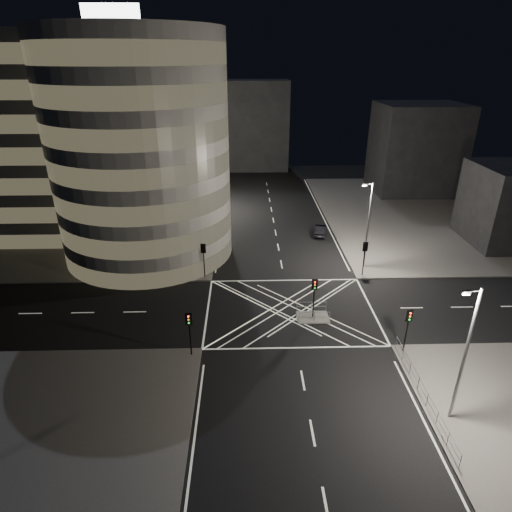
{
  "coord_description": "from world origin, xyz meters",
  "views": [
    {
      "loc": [
        -4.27,
        -35.33,
        22.42
      ],
      "look_at": [
        -3.13,
        6.02,
        3.0
      ],
      "focal_mm": 30.0,
      "sensor_mm": 36.0,
      "label": 1
    }
  ],
  "objects_px": {
    "traffic_signal_nr": "(408,323)",
    "traffic_signal_fr": "(365,252)",
    "traffic_signal_nl": "(189,326)",
    "street_lamp_right_near": "(465,352)",
    "central_island": "(313,317)",
    "street_lamp_left_far": "(211,176)",
    "traffic_signal_fl": "(204,254)",
    "street_lamp_left_near": "(201,215)",
    "traffic_signal_island": "(314,291)",
    "sedan": "(320,230)",
    "street_lamp_right_far": "(368,223)"
  },
  "relations": [
    {
      "from": "street_lamp_right_near",
      "to": "sedan",
      "type": "height_order",
      "value": "street_lamp_right_near"
    },
    {
      "from": "street_lamp_right_near",
      "to": "street_lamp_right_far",
      "type": "bearing_deg",
      "value": 90.0
    },
    {
      "from": "street_lamp_right_near",
      "to": "traffic_signal_fl",
      "type": "bearing_deg",
      "value": 131.24
    },
    {
      "from": "traffic_signal_fl",
      "to": "traffic_signal_nr",
      "type": "height_order",
      "value": "same"
    },
    {
      "from": "traffic_signal_nl",
      "to": "street_lamp_right_far",
      "type": "distance_m",
      "value": 24.27
    },
    {
      "from": "traffic_signal_island",
      "to": "sedan",
      "type": "bearing_deg",
      "value": 78.85
    },
    {
      "from": "traffic_signal_island",
      "to": "street_lamp_right_near",
      "type": "distance_m",
      "value": 14.78
    },
    {
      "from": "central_island",
      "to": "street_lamp_left_near",
      "type": "distance_m",
      "value": 18.52
    },
    {
      "from": "traffic_signal_fl",
      "to": "street_lamp_right_far",
      "type": "xyz_separation_m",
      "value": [
        18.24,
        2.2,
        2.63
      ]
    },
    {
      "from": "street_lamp_right_near",
      "to": "sedan",
      "type": "xyz_separation_m",
      "value": [
        -3.38,
        33.07,
        -4.86
      ]
    },
    {
      "from": "traffic_signal_nr",
      "to": "traffic_signal_island",
      "type": "relative_size",
      "value": 1.0
    },
    {
      "from": "traffic_signal_nl",
      "to": "street_lamp_right_near",
      "type": "distance_m",
      "value": 19.78
    },
    {
      "from": "traffic_signal_nr",
      "to": "street_lamp_right_far",
      "type": "height_order",
      "value": "street_lamp_right_far"
    },
    {
      "from": "street_lamp_left_far",
      "to": "street_lamp_right_far",
      "type": "bearing_deg",
      "value": -48.06
    },
    {
      "from": "street_lamp_left_far",
      "to": "street_lamp_right_far",
      "type": "relative_size",
      "value": 1.0
    },
    {
      "from": "traffic_signal_nl",
      "to": "street_lamp_right_near",
      "type": "height_order",
      "value": "street_lamp_right_near"
    },
    {
      "from": "traffic_signal_fl",
      "to": "traffic_signal_nr",
      "type": "bearing_deg",
      "value": -37.69
    },
    {
      "from": "traffic_signal_nr",
      "to": "traffic_signal_fr",
      "type": "bearing_deg",
      "value": 90.0
    },
    {
      "from": "traffic_signal_nr",
      "to": "traffic_signal_island",
      "type": "height_order",
      "value": "same"
    },
    {
      "from": "traffic_signal_fr",
      "to": "street_lamp_left_far",
      "type": "distance_m",
      "value": 29.63
    },
    {
      "from": "street_lamp_right_near",
      "to": "street_lamp_left_far",
      "type": "bearing_deg",
      "value": 113.21
    },
    {
      "from": "traffic_signal_island",
      "to": "street_lamp_left_far",
      "type": "bearing_deg",
      "value": 109.95
    },
    {
      "from": "traffic_signal_fr",
      "to": "street_lamp_left_near",
      "type": "height_order",
      "value": "street_lamp_left_near"
    },
    {
      "from": "traffic_signal_fl",
      "to": "street_lamp_left_far",
      "type": "bearing_deg",
      "value": 91.57
    },
    {
      "from": "central_island",
      "to": "street_lamp_right_far",
      "type": "relative_size",
      "value": 0.3
    },
    {
      "from": "central_island",
      "to": "traffic_signal_nl",
      "type": "distance_m",
      "value": 12.36
    },
    {
      "from": "central_island",
      "to": "street_lamp_right_near",
      "type": "xyz_separation_m",
      "value": [
        7.44,
        -12.5,
        5.47
      ]
    },
    {
      "from": "traffic_signal_nl",
      "to": "street_lamp_right_far",
      "type": "height_order",
      "value": "street_lamp_right_far"
    },
    {
      "from": "traffic_signal_nl",
      "to": "street_lamp_left_near",
      "type": "xyz_separation_m",
      "value": [
        -0.64,
        18.8,
        2.63
      ]
    },
    {
      "from": "central_island",
      "to": "street_lamp_right_near",
      "type": "height_order",
      "value": "street_lamp_right_near"
    },
    {
      "from": "traffic_signal_fl",
      "to": "street_lamp_right_far",
      "type": "bearing_deg",
      "value": 6.88
    },
    {
      "from": "traffic_signal_island",
      "to": "sedan",
      "type": "distance_m",
      "value": 21.08
    },
    {
      "from": "traffic_signal_fl",
      "to": "street_lamp_left_far",
      "type": "height_order",
      "value": "street_lamp_left_far"
    },
    {
      "from": "central_island",
      "to": "traffic_signal_fr",
      "type": "xyz_separation_m",
      "value": [
        6.8,
        8.3,
        2.84
      ]
    },
    {
      "from": "traffic_signal_fr",
      "to": "street_lamp_left_near",
      "type": "distance_m",
      "value": 19.14
    },
    {
      "from": "street_lamp_left_near",
      "to": "traffic_signal_fl",
      "type": "bearing_deg",
      "value": -83.03
    },
    {
      "from": "central_island",
      "to": "street_lamp_left_far",
      "type": "height_order",
      "value": "street_lamp_left_far"
    },
    {
      "from": "traffic_signal_island",
      "to": "street_lamp_left_near",
      "type": "bearing_deg",
      "value": 130.27
    },
    {
      "from": "traffic_signal_fl",
      "to": "central_island",
      "type": "bearing_deg",
      "value": -37.54
    },
    {
      "from": "street_lamp_left_far",
      "to": "street_lamp_right_far",
      "type": "height_order",
      "value": "same"
    },
    {
      "from": "traffic_signal_nr",
      "to": "street_lamp_right_near",
      "type": "distance_m",
      "value": 7.69
    },
    {
      "from": "traffic_signal_fl",
      "to": "traffic_signal_nr",
      "type": "xyz_separation_m",
      "value": [
        17.6,
        -13.6,
        0.0
      ]
    },
    {
      "from": "central_island",
      "to": "street_lamp_right_near",
      "type": "relative_size",
      "value": 0.3
    },
    {
      "from": "traffic_signal_island",
      "to": "traffic_signal_fl",
      "type": "bearing_deg",
      "value": 142.46
    },
    {
      "from": "traffic_signal_island",
      "to": "street_lamp_right_far",
      "type": "distance_m",
      "value": 13.13
    },
    {
      "from": "traffic_signal_nl",
      "to": "traffic_signal_island",
      "type": "xyz_separation_m",
      "value": [
        10.8,
        5.3,
        0.0
      ]
    },
    {
      "from": "traffic_signal_nl",
      "to": "street_lamp_left_far",
      "type": "height_order",
      "value": "street_lamp_left_far"
    },
    {
      "from": "traffic_signal_nl",
      "to": "street_lamp_right_near",
      "type": "bearing_deg",
      "value": -21.55
    },
    {
      "from": "street_lamp_left_near",
      "to": "street_lamp_right_near",
      "type": "xyz_separation_m",
      "value": [
        18.87,
        -26.0,
        0.0
      ]
    },
    {
      "from": "street_lamp_left_near",
      "to": "street_lamp_left_far",
      "type": "relative_size",
      "value": 1.0
    }
  ]
}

